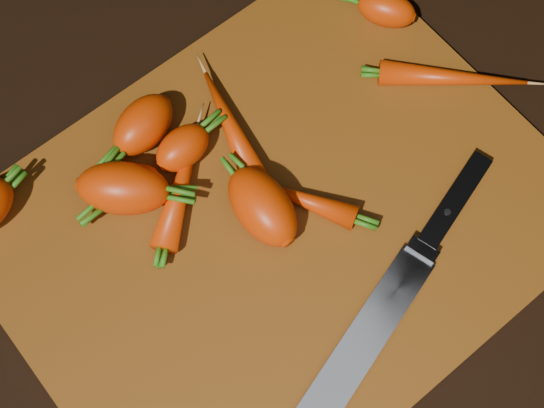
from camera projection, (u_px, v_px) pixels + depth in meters
ground at (279, 225)px, 0.71m from camera, size 2.00×2.00×0.01m
cutting_board at (279, 221)px, 0.70m from camera, size 0.50×0.40×0.01m
carrot_1 at (130, 190)px, 0.68m from camera, size 0.06×0.04×0.04m
carrot_2 at (123, 188)px, 0.68m from camera, size 0.09×0.09×0.05m
carrot_3 at (262, 207)px, 0.67m from camera, size 0.06×0.09×0.05m
carrot_4 at (143, 125)px, 0.70m from camera, size 0.08×0.06×0.04m
carrot_5 at (183, 148)px, 0.70m from camera, size 0.06×0.04×0.04m
carrot_6 at (386, 9)px, 0.75m from camera, size 0.06×0.07×0.03m
carrot_7 at (230, 126)px, 0.71m from camera, size 0.06×0.13×0.03m
carrot_8 at (453, 78)px, 0.73m from camera, size 0.12×0.12×0.03m
carrot_9 at (307, 201)px, 0.69m from camera, size 0.07×0.09×0.02m
carrot_10 at (181, 185)px, 0.69m from camera, size 0.11×0.10×0.03m
knife at (376, 323)px, 0.65m from camera, size 0.29×0.11×0.02m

